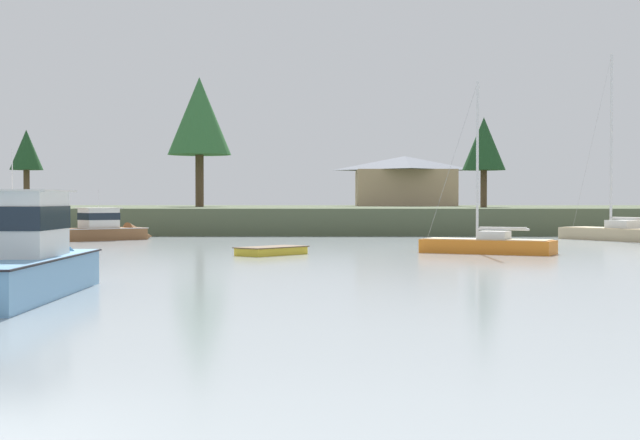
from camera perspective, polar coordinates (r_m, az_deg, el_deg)
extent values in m
cube|color=#4C563D|center=(98.14, -2.41, 0.18)|extent=(212.45, 48.99, 2.10)
cube|color=#669ECC|center=(28.69, -17.88, -3.87)|extent=(3.17, 9.50, 1.77)
cone|color=#669ECC|center=(33.21, -15.42, -3.17)|extent=(2.78, 2.68, 2.75)
cube|color=black|center=(28.62, -17.89, -2.17)|extent=(3.29, 9.69, 0.05)
cube|color=silver|center=(29.07, -17.60, -0.24)|extent=(2.48, 3.20, 1.84)
cube|color=#19232D|center=(29.06, -17.61, 0.12)|extent=(2.53, 3.27, 0.66)
cube|color=beige|center=(29.06, -17.62, 1.64)|extent=(2.88, 3.59, 0.06)
cylinder|color=silver|center=(29.07, -17.62, 2.85)|extent=(0.03, 0.03, 1.17)
cube|color=gold|center=(48.69, -2.87, -1.92)|extent=(3.60, 3.84, 0.56)
cube|color=brown|center=(48.68, -2.87, -1.59)|extent=(3.79, 4.04, 0.05)
cube|color=tan|center=(48.68, -2.87, -1.64)|extent=(1.16, 0.99, 0.03)
cube|color=orange|center=(50.67, 9.80, -1.83)|extent=(6.96, 4.76, 1.21)
cube|color=#CCB78E|center=(50.64, 9.80, -1.13)|extent=(6.49, 4.37, 0.04)
cube|color=silver|center=(50.54, 10.17, -0.88)|extent=(1.89, 1.77, 0.41)
cylinder|color=silver|center=(50.81, 9.23, 3.49)|extent=(0.14, 0.14, 8.13)
cylinder|color=silver|center=(50.39, 10.69, -0.54)|extent=(2.49, 1.31, 0.11)
cylinder|color=silver|center=(50.39, 10.70, -0.48)|extent=(2.26, 1.22, 0.14)
cylinder|color=#999999|center=(51.24, 7.77, 3.45)|extent=(2.46, 1.24, 8.08)
cube|color=tan|center=(69.03, 17.14, -1.06)|extent=(6.70, 9.01, 1.38)
cube|color=#CCB78E|center=(69.01, 17.14, -0.47)|extent=(6.17, 8.39, 0.04)
cube|color=silver|center=(68.70, 17.41, -0.24)|extent=(2.40, 2.52, 0.54)
cylinder|color=silver|center=(69.59, 16.74, 4.48)|extent=(0.18, 0.18, 11.94)
cylinder|color=silver|center=(68.27, 17.80, 0.06)|extent=(1.92, 3.16, 0.14)
cylinder|color=silver|center=(68.27, 17.80, 0.10)|extent=(1.74, 2.85, 0.14)
cylinder|color=#999999|center=(70.83, 15.68, 4.41)|extent=(1.82, 3.11, 11.89)
cube|color=brown|center=(68.01, -13.09, -1.01)|extent=(6.77, 6.10, 1.31)
cone|color=brown|center=(69.57, -10.53, -0.95)|extent=(2.77, 2.79, 2.02)
cube|color=silver|center=(67.99, -13.09, -0.49)|extent=(6.94, 6.25, 0.05)
cube|color=silver|center=(68.10, -12.87, 0.10)|extent=(2.90, 2.83, 1.33)
cube|color=#19232D|center=(68.10, -12.87, 0.21)|extent=(2.96, 2.88, 0.48)
cube|color=beige|center=(68.09, -12.87, 0.69)|extent=(3.29, 3.22, 0.06)
cylinder|color=silver|center=(68.09, -12.87, 1.20)|extent=(0.03, 0.03, 1.17)
cylinder|color=brown|center=(88.98, 9.59, 2.52)|extent=(0.59, 0.59, 5.52)
cone|color=#1E4723|center=(89.10, 9.60, 4.44)|extent=(3.90, 3.90, 4.77)
cylinder|color=brown|center=(89.32, -16.85, 2.43)|extent=(0.54, 0.54, 5.35)
cone|color=#1E4723|center=(89.41, -16.86, 3.97)|extent=(2.90, 2.90, 3.54)
cylinder|color=brown|center=(97.01, -7.09, 3.28)|extent=(0.82, 0.82, 8.46)
cone|color=#336B38|center=(97.30, -7.10, 6.09)|extent=(6.29, 6.29, 7.69)
cube|color=tan|center=(107.32, 4.98, 1.88)|extent=(10.55, 9.99, 3.94)
pyramid|color=#565B66|center=(107.39, 4.99, 3.34)|extent=(11.40, 10.79, 1.55)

